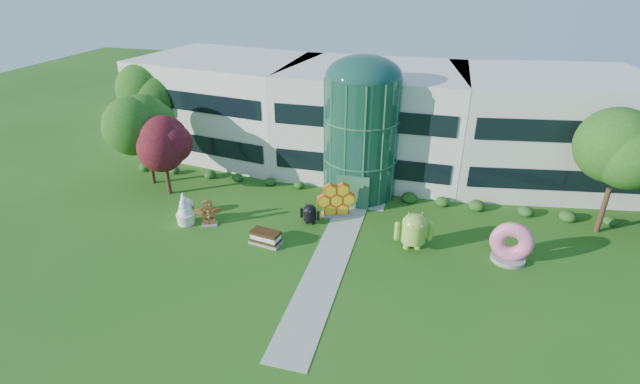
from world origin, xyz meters
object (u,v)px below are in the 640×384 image
(donut, at_px, (512,241))
(gingerbread, at_px, (208,213))
(android_green, at_px, (414,228))
(android_black, at_px, (310,213))

(donut, xyz_separation_m, gingerbread, (-21.20, -0.95, -0.39))
(android_green, height_order, gingerbread, android_green)
(android_green, xyz_separation_m, donut, (6.25, 0.20, -0.11))
(gingerbread, bearing_deg, android_black, -8.01)
(android_green, distance_m, donut, 6.25)
(android_black, bearing_deg, android_green, -6.15)
(android_green, relative_size, donut, 1.08)
(donut, bearing_deg, gingerbread, -170.76)
(donut, bearing_deg, android_black, -178.17)
(android_green, bearing_deg, donut, -12.90)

